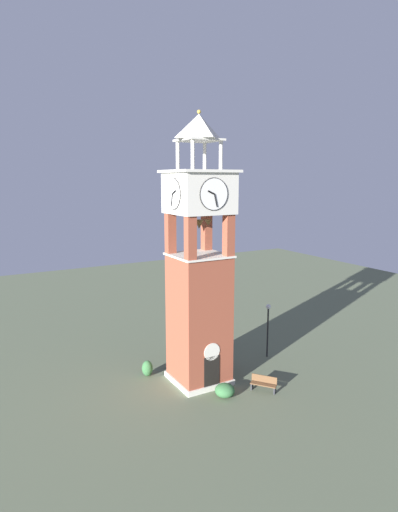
% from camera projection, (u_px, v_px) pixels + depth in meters
% --- Properties ---
extents(ground, '(80.00, 80.00, 0.00)m').
position_uv_depth(ground, '(199.00, 380.00, 28.11)').
color(ground, '#5B664C').
extents(clock_tower, '(3.79, 3.79, 16.94)m').
position_uv_depth(clock_tower, '(199.00, 277.00, 26.89)').
color(clock_tower, brown).
rests_on(clock_tower, ground).
extents(park_bench, '(1.33, 1.54, 0.95)m').
position_uv_depth(park_bench, '(264.00, 383.00, 26.63)').
color(park_bench, brown).
rests_on(park_bench, ground).
extents(lamp_post, '(0.36, 0.36, 4.00)m').
position_uv_depth(lamp_post, '(268.00, 321.00, 31.40)').
color(lamp_post, black).
rests_on(lamp_post, ground).
extents(trash_bin, '(0.52, 0.52, 0.80)m').
position_uv_depth(trash_bin, '(207.00, 348.00, 32.45)').
color(trash_bin, '#4C4C51').
rests_on(trash_bin, ground).
extents(shrub_near_entry, '(1.21, 1.21, 0.81)m').
position_uv_depth(shrub_near_entry, '(225.00, 390.00, 25.92)').
color(shrub_near_entry, '#336638').
rests_on(shrub_near_entry, ground).
extents(shrub_left_of_tower, '(0.73, 0.73, 1.06)m').
position_uv_depth(shrub_left_of_tower, '(147.00, 368.00, 28.67)').
color(shrub_left_of_tower, '#336638').
rests_on(shrub_left_of_tower, ground).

